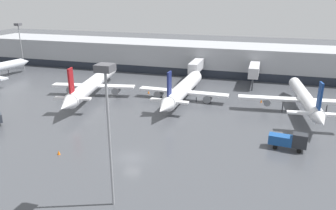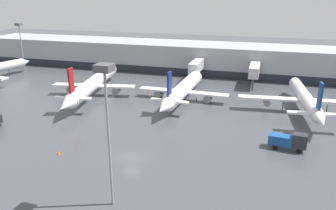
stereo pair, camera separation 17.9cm
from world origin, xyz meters
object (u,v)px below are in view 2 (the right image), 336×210
(traffic_cone_4, at_px, (59,152))
(apron_light_mast_0, at_px, (106,96))
(parked_jet_4, at_px, (183,89))
(service_truck_0, at_px, (289,140))
(traffic_cone_3, at_px, (149,92))
(parked_jet_0, at_px, (94,83))
(apron_light_mast_2, at_px, (20,32))
(parked_jet_1, at_px, (305,98))
(traffic_cone_2, at_px, (262,101))

(traffic_cone_4, bearing_deg, apron_light_mast_0, -33.59)
(parked_jet_4, distance_m, apron_light_mast_0, 43.94)
(service_truck_0, distance_m, traffic_cone_3, 40.33)
(parked_jet_0, distance_m, traffic_cone_3, 14.00)
(service_truck_0, relative_size, apron_light_mast_2, 0.41)
(traffic_cone_4, height_order, apron_light_mast_2, apron_light_mast_2)
(parked_jet_4, relative_size, apron_light_mast_2, 2.21)
(parked_jet_0, bearing_deg, traffic_cone_4, -171.69)
(parked_jet_4, bearing_deg, parked_jet_1, -90.85)
(parked_jet_0, relative_size, traffic_cone_3, 57.99)
(service_truck_0, distance_m, apron_light_mast_0, 32.68)
(apron_light_mast_0, bearing_deg, traffic_cone_4, 146.41)
(parked_jet_0, bearing_deg, parked_jet_1, -98.67)
(parked_jet_1, bearing_deg, apron_light_mast_2, 71.32)
(parked_jet_0, height_order, parked_jet_4, parked_jet_0)
(parked_jet_4, xyz_separation_m, traffic_cone_3, (-9.73, 2.71, -2.28))
(parked_jet_0, xyz_separation_m, apron_light_mast_0, (24.47, -39.74, 10.70))
(parked_jet_4, height_order, traffic_cone_4, parked_jet_4)
(service_truck_0, bearing_deg, parked_jet_0, 164.60)
(traffic_cone_2, bearing_deg, parked_jet_4, -169.43)
(service_truck_0, bearing_deg, traffic_cone_3, 150.74)
(parked_jet_1, xyz_separation_m, traffic_cone_3, (-36.81, 3.76, -2.89))
(parked_jet_4, distance_m, traffic_cone_3, 10.36)
(service_truck_0, height_order, apron_light_mast_0, apron_light_mast_0)
(apron_light_mast_2, bearing_deg, apron_light_mast_0, -44.06)
(parked_jet_1, distance_m, traffic_cone_4, 50.58)
(parked_jet_4, xyz_separation_m, service_truck_0, (23.16, -20.59, -1.00))
(parked_jet_0, height_order, apron_light_mast_2, apron_light_mast_2)
(traffic_cone_3, bearing_deg, parked_jet_1, -5.84)
(parked_jet_4, bearing_deg, parked_jet_0, 98.26)
(parked_jet_0, distance_m, traffic_cone_2, 41.11)
(apron_light_mast_0, bearing_deg, service_truck_0, 46.08)
(parked_jet_4, xyz_separation_m, traffic_cone_2, (18.22, 3.40, -2.24))
(traffic_cone_4, xyz_separation_m, apron_light_mast_2, (-48.87, 51.57, 11.83))
(traffic_cone_4, relative_size, apron_light_mast_0, 0.04)
(parked_jet_4, relative_size, traffic_cone_2, 44.30)
(parked_jet_0, distance_m, parked_jet_4, 22.52)
(parked_jet_4, bearing_deg, traffic_cone_4, 161.53)
(parked_jet_4, distance_m, traffic_cone_4, 35.26)
(apron_light_mast_0, height_order, apron_light_mast_2, apron_light_mast_0)
(parked_jet_0, distance_m, parked_jet_1, 49.45)
(parked_jet_0, xyz_separation_m, parked_jet_1, (49.43, 1.65, 0.16))
(parked_jet_4, bearing_deg, apron_light_mast_0, -175.77)
(traffic_cone_4, bearing_deg, parked_jet_1, 39.40)
(parked_jet_1, xyz_separation_m, service_truck_0, (-3.91, -19.54, -1.61))
(parked_jet_0, xyz_separation_m, traffic_cone_3, (12.62, 5.42, -2.73))
(traffic_cone_2, distance_m, traffic_cone_3, 27.96)
(apron_light_mast_0, bearing_deg, parked_jet_1, 58.91)
(traffic_cone_2, bearing_deg, parked_jet_0, -171.45)
(parked_jet_1, xyz_separation_m, apron_light_mast_2, (-87.89, 19.52, 8.93))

